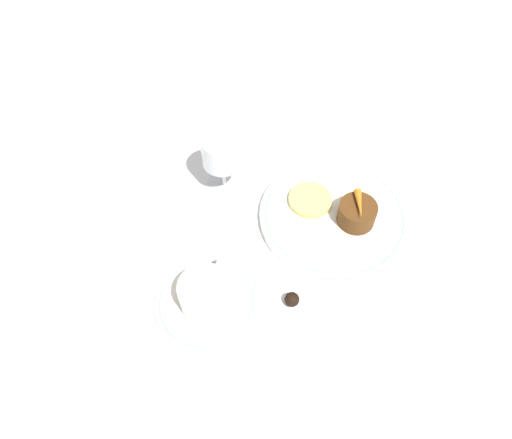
% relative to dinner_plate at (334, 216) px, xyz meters
% --- Properties ---
extents(ground_plane, '(3.00, 3.00, 0.00)m').
position_rel_dinner_plate_xyz_m(ground_plane, '(0.01, 0.04, -0.01)').
color(ground_plane, white).
extents(dinner_plate, '(0.26, 0.26, 0.01)m').
position_rel_dinner_plate_xyz_m(dinner_plate, '(0.00, 0.00, 0.00)').
color(dinner_plate, white).
rests_on(dinner_plate, ground_plane).
extents(saucer, '(0.16, 0.16, 0.01)m').
position_rel_dinner_plate_xyz_m(saucer, '(-0.24, 0.14, -0.00)').
color(saucer, white).
rests_on(saucer, ground_plane).
extents(coffee_cup, '(0.11, 0.08, 0.05)m').
position_rel_dinner_plate_xyz_m(coffee_cup, '(-0.24, 0.14, 0.03)').
color(coffee_cup, white).
rests_on(coffee_cup, saucer).
extents(spoon, '(0.05, 0.10, 0.00)m').
position_rel_dinner_plate_xyz_m(spoon, '(-0.19, 0.13, 0.00)').
color(spoon, silver).
rests_on(spoon, saucer).
extents(wine_glass, '(0.07, 0.07, 0.12)m').
position_rel_dinner_plate_xyz_m(wine_glass, '(-0.00, 0.21, 0.08)').
color(wine_glass, silver).
rests_on(wine_glass, ground_plane).
extents(fork, '(0.06, 0.19, 0.01)m').
position_rel_dinner_plate_xyz_m(fork, '(0.19, 0.03, -0.01)').
color(fork, silver).
rests_on(fork, ground_plane).
extents(dessert_cake, '(0.07, 0.07, 0.04)m').
position_rel_dinner_plate_xyz_m(dessert_cake, '(0.00, -0.04, 0.03)').
color(dessert_cake, '#563314').
rests_on(dessert_cake, dinner_plate).
extents(carrot_garnish, '(0.06, 0.03, 0.01)m').
position_rel_dinner_plate_xyz_m(carrot_garnish, '(0.00, -0.04, 0.05)').
color(carrot_garnish, orange).
rests_on(carrot_garnish, dessert_cake).
extents(pineapple_slice, '(0.08, 0.08, 0.01)m').
position_rel_dinner_plate_xyz_m(pineapple_slice, '(0.01, 0.05, 0.01)').
color(pineapple_slice, '#EFE075').
rests_on(pineapple_slice, dinner_plate).
extents(chocolate_truffle, '(0.02, 0.02, 0.02)m').
position_rel_dinner_plate_xyz_m(chocolate_truffle, '(-0.18, 0.01, 0.00)').
color(chocolate_truffle, black).
rests_on(chocolate_truffle, ground_plane).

